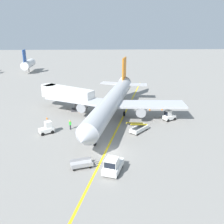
% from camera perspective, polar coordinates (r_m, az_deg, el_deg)
% --- Properties ---
extents(ground_plane, '(300.00, 300.00, 0.00)m').
position_cam_1_polar(ground_plane, '(36.00, -0.45, -9.25)').
color(ground_plane, gray).
extents(taxi_line_yellow, '(20.89, 77.38, 0.01)m').
position_cam_1_polar(taxi_line_yellow, '(40.46, 0.29, -5.77)').
color(taxi_line_yellow, yellow).
rests_on(taxi_line_yellow, ground).
extents(airliner, '(27.87, 34.83, 10.10)m').
position_cam_1_polar(airliner, '(47.19, -0.00, 2.51)').
color(airliner, '#B2B5BA').
rests_on(airliner, ground).
extents(jet_bridge, '(12.09, 9.11, 4.85)m').
position_cam_1_polar(jet_bridge, '(53.64, -11.29, 4.41)').
color(jet_bridge, silver).
rests_on(jet_bridge, ground).
extents(pushback_tug, '(3.01, 4.03, 2.20)m').
position_cam_1_polar(pushback_tug, '(30.97, 0.15, -12.40)').
color(pushback_tug, silver).
rests_on(pushback_tug, ground).
extents(baggage_tug_near_wing, '(2.73, 2.32, 2.10)m').
position_cam_1_polar(baggage_tug_near_wing, '(42.69, -14.99, -3.71)').
color(baggage_tug_near_wing, silver).
rests_on(baggage_tug_near_wing, ground).
extents(baggage_tug_by_cargo_door, '(2.73, 2.30, 2.10)m').
position_cam_1_polar(baggage_tug_by_cargo_door, '(47.96, 13.19, -0.89)').
color(baggage_tug_by_cargo_door, silver).
rests_on(baggage_tug_by_cargo_door, ground).
extents(belt_loader_forward_hold, '(4.34, 4.50, 2.59)m').
position_cam_1_polar(belt_loader_forward_hold, '(42.07, 6.29, -3.69)').
color(belt_loader_forward_hold, silver).
rests_on(belt_loader_forward_hold, ground).
extents(baggage_cart_loaded, '(3.84, 2.22, 0.94)m').
position_cam_1_polar(baggage_cart_loaded, '(32.45, -7.13, -12.02)').
color(baggage_cart_loaded, '#A5A5A8').
rests_on(baggage_cart_loaded, ground).
extents(ground_crew_marshaller, '(0.36, 0.24, 1.70)m').
position_cam_1_polar(ground_crew_marshaller, '(43.39, -9.78, -2.92)').
color(ground_crew_marshaller, '#26262D').
rests_on(ground_crew_marshaller, ground).
extents(safety_cone_nose_left, '(0.36, 0.36, 0.44)m').
position_cam_1_polar(safety_cone_nose_left, '(53.10, 8.85, 0.65)').
color(safety_cone_nose_left, orange).
rests_on(safety_cone_nose_left, ground).
extents(safety_cone_nose_right, '(0.36, 0.36, 0.44)m').
position_cam_1_polar(safety_cone_nose_right, '(53.68, 11.65, 0.68)').
color(safety_cone_nose_right, orange).
rests_on(safety_cone_nose_right, ground).
extents(safety_cone_wingtip_left, '(0.36, 0.36, 0.44)m').
position_cam_1_polar(safety_cone_wingtip_left, '(49.22, -15.03, -1.39)').
color(safety_cone_wingtip_left, orange).
rests_on(safety_cone_wingtip_left, ground).
extents(safety_cone_wingtip_right, '(0.36, 0.36, 0.44)m').
position_cam_1_polar(safety_cone_wingtip_right, '(51.51, -7.59, 0.10)').
color(safety_cone_wingtip_right, orange).
rests_on(safety_cone_wingtip_right, ground).
extents(distant_aircraft_mid_right, '(3.00, 10.10, 8.80)m').
position_cam_1_polar(distant_aircraft_mid_right, '(99.73, -19.07, 10.62)').
color(distant_aircraft_mid_right, silver).
rests_on(distant_aircraft_mid_right, ground).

